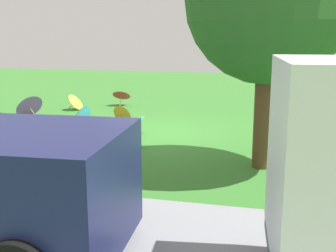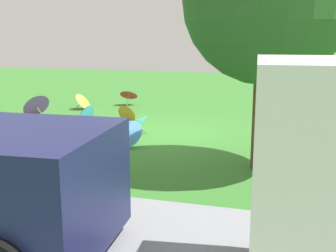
{
  "view_description": "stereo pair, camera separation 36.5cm",
  "coord_description": "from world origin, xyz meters",
  "px_view_note": "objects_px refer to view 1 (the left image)",
  "views": [
    {
      "loc": [
        -2.85,
        10.54,
        2.53
      ],
      "look_at": [
        -0.67,
        1.73,
        0.6
      ],
      "focal_mm": 44.75,
      "sensor_mm": 36.0,
      "label": 1
    },
    {
      "loc": [
        -3.21,
        10.44,
        2.53
      ],
      "look_at": [
        -0.67,
        1.73,
        0.6
      ],
      "focal_mm": 44.75,
      "sensor_mm": 36.0,
      "label": 2
    }
  ],
  "objects_px": {
    "parasol_orange_0": "(123,114)",
    "parasol_teal_2": "(134,122)",
    "shade_tree": "(269,1)",
    "parasol_yellow_0": "(77,101)",
    "parasol_red_0": "(122,94)",
    "parasol_blue_1": "(125,133)",
    "parasol_teal_1": "(78,119)",
    "parasol_purple_0": "(28,105)"
  },
  "relations": [
    {
      "from": "parasol_orange_0",
      "to": "parasol_yellow_0",
      "type": "distance_m",
      "value": 3.03
    },
    {
      "from": "parasol_teal_1",
      "to": "parasol_purple_0",
      "type": "xyz_separation_m",
      "value": [
        2.57,
        -1.73,
        0.01
      ]
    },
    {
      "from": "parasol_teal_1",
      "to": "parasol_purple_0",
      "type": "distance_m",
      "value": 3.1
    },
    {
      "from": "shade_tree",
      "to": "parasol_red_0",
      "type": "distance_m",
      "value": 8.93
    },
    {
      "from": "parasol_orange_0",
      "to": "parasol_blue_1",
      "type": "height_order",
      "value": "parasol_blue_1"
    },
    {
      "from": "parasol_blue_1",
      "to": "shade_tree",
      "type": "bearing_deg",
      "value": 165.82
    },
    {
      "from": "parasol_teal_1",
      "to": "parasol_teal_2",
      "type": "xyz_separation_m",
      "value": [
        -1.43,
        -0.39,
        -0.07
      ]
    },
    {
      "from": "parasol_orange_0",
      "to": "parasol_purple_0",
      "type": "height_order",
      "value": "parasol_purple_0"
    },
    {
      "from": "parasol_blue_1",
      "to": "parasol_orange_0",
      "type": "bearing_deg",
      "value": -69.07
    },
    {
      "from": "parasol_yellow_0",
      "to": "parasol_teal_2",
      "type": "bearing_deg",
      "value": 135.59
    },
    {
      "from": "parasol_orange_0",
      "to": "parasol_yellow_0",
      "type": "bearing_deg",
      "value": -37.55
    },
    {
      "from": "shade_tree",
      "to": "parasol_orange_0",
      "type": "bearing_deg",
      "value": -39.59
    },
    {
      "from": "shade_tree",
      "to": "parasol_teal_2",
      "type": "bearing_deg",
      "value": -32.71
    },
    {
      "from": "parasol_red_0",
      "to": "parasol_orange_0",
      "type": "bearing_deg",
      "value": 110.85
    },
    {
      "from": "parasol_red_0",
      "to": "parasol_purple_0",
      "type": "xyz_separation_m",
      "value": [
        2.02,
        3.09,
        -0.02
      ]
    },
    {
      "from": "parasol_orange_0",
      "to": "shade_tree",
      "type": "bearing_deg",
      "value": 140.41
    },
    {
      "from": "parasol_teal_2",
      "to": "parasol_red_0",
      "type": "height_order",
      "value": "parasol_red_0"
    },
    {
      "from": "shade_tree",
      "to": "parasol_teal_2",
      "type": "xyz_separation_m",
      "value": [
        3.37,
        -2.17,
        -2.85
      ]
    },
    {
      "from": "shade_tree",
      "to": "parasol_orange_0",
      "type": "xyz_separation_m",
      "value": [
        4.14,
        -3.43,
        -2.88
      ]
    },
    {
      "from": "parasol_teal_1",
      "to": "parasol_blue_1",
      "type": "relative_size",
      "value": 1.14
    },
    {
      "from": "parasol_yellow_0",
      "to": "parasol_red_0",
      "type": "xyz_separation_m",
      "value": [
        -1.19,
        -1.32,
        0.12
      ]
    },
    {
      "from": "parasol_yellow_0",
      "to": "parasol_red_0",
      "type": "bearing_deg",
      "value": -132.07
    },
    {
      "from": "shade_tree",
      "to": "parasol_purple_0",
      "type": "bearing_deg",
      "value": -25.45
    },
    {
      "from": "parasol_red_0",
      "to": "parasol_teal_1",
      "type": "bearing_deg",
      "value": 96.46
    },
    {
      "from": "parasol_yellow_0",
      "to": "parasol_red_0",
      "type": "relative_size",
      "value": 0.95
    },
    {
      "from": "parasol_orange_0",
      "to": "parasol_teal_2",
      "type": "relative_size",
      "value": 0.89
    },
    {
      "from": "parasol_orange_0",
      "to": "parasol_red_0",
      "type": "height_order",
      "value": "parasol_red_0"
    },
    {
      "from": "parasol_teal_1",
      "to": "parasol_yellow_0",
      "type": "relative_size",
      "value": 1.48
    },
    {
      "from": "shade_tree",
      "to": "parasol_orange_0",
      "type": "height_order",
      "value": "shade_tree"
    },
    {
      "from": "parasol_teal_2",
      "to": "parasol_red_0",
      "type": "xyz_separation_m",
      "value": [
        1.97,
        -4.43,
        0.1
      ]
    },
    {
      "from": "shade_tree",
      "to": "parasol_teal_1",
      "type": "height_order",
      "value": "shade_tree"
    },
    {
      "from": "parasol_blue_1",
      "to": "parasol_purple_0",
      "type": "distance_m",
      "value": 5.03
    },
    {
      "from": "parasol_teal_1",
      "to": "parasol_red_0",
      "type": "bearing_deg",
      "value": -83.54
    },
    {
      "from": "parasol_red_0",
      "to": "parasol_blue_1",
      "type": "relative_size",
      "value": 0.81
    },
    {
      "from": "parasol_teal_1",
      "to": "shade_tree",
      "type": "bearing_deg",
      "value": 159.66
    },
    {
      "from": "parasol_orange_0",
      "to": "parasol_teal_2",
      "type": "xyz_separation_m",
      "value": [
        -0.77,
        1.26,
        0.04
      ]
    },
    {
      "from": "parasol_yellow_0",
      "to": "parasol_blue_1",
      "type": "height_order",
      "value": "parasol_blue_1"
    },
    {
      "from": "parasol_purple_0",
      "to": "shade_tree",
      "type": "bearing_deg",
      "value": 154.55
    },
    {
      "from": "parasol_teal_2",
      "to": "parasol_yellow_0",
      "type": "distance_m",
      "value": 4.44
    },
    {
      "from": "parasol_teal_1",
      "to": "parasol_purple_0",
      "type": "height_order",
      "value": "parasol_purple_0"
    },
    {
      "from": "parasol_red_0",
      "to": "parasol_blue_1",
      "type": "distance_m",
      "value": 6.21
    },
    {
      "from": "shade_tree",
      "to": "parasol_teal_1",
      "type": "xyz_separation_m",
      "value": [
        4.8,
        -1.78,
        -2.77
      ]
    }
  ]
}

